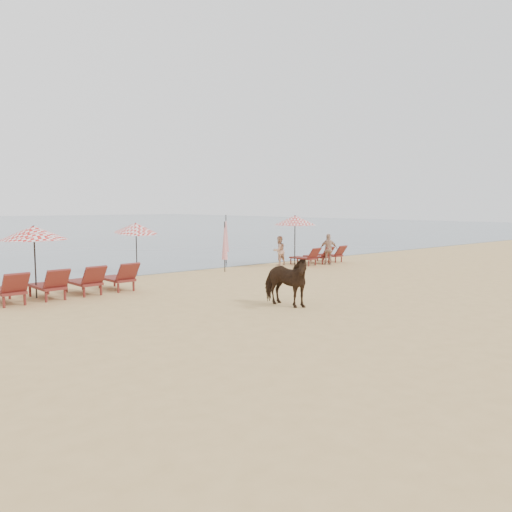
{
  "coord_description": "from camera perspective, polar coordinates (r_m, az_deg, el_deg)",
  "views": [
    {
      "loc": [
        -12.16,
        -9.88,
        3.04
      ],
      "look_at": [
        0.0,
        5.0,
        1.1
      ],
      "focal_mm": 35.0,
      "sensor_mm": 36.0,
      "label": 1
    }
  ],
  "objects": [
    {
      "name": "beachgoer_right_b",
      "position": [
        26.01,
        8.3,
        0.77
      ],
      "size": [
        1.0,
        0.85,
        1.6
      ],
      "primitive_type": "imported",
      "rotation": [
        0.0,
        0.0,
        2.54
      ],
      "color": "tan",
      "rests_on": "ground"
    },
    {
      "name": "ground",
      "position": [
        15.96,
        11.49,
        -5.34
      ],
      "size": [
        120.0,
        120.0,
        0.0
      ],
      "primitive_type": "plane",
      "color": "tan",
      "rests_on": "ground"
    },
    {
      "name": "umbrella_closed_left",
      "position": [
        22.97,
        -3.61,
        1.73
      ],
      "size": [
        0.28,
        0.28,
        2.32
      ],
      "rotation": [
        0.0,
        0.0,
        -0.3
      ],
      "color": "black",
      "rests_on": "ground"
    },
    {
      "name": "umbrella_open_left_b",
      "position": [
        22.84,
        -13.56,
        3.14
      ],
      "size": [
        1.87,
        1.9,
        2.38
      ],
      "rotation": [
        0.0,
        0.0,
        -0.01
      ],
      "color": "black",
      "rests_on": "ground"
    },
    {
      "name": "umbrella_closed_right",
      "position": [
        26.22,
        -3.45,
        2.57
      ],
      "size": [
        0.31,
        0.31,
        2.57
      ],
      "rotation": [
        0.0,
        0.0,
        0.05
      ],
      "color": "black",
      "rests_on": "ground"
    },
    {
      "name": "umbrella_open_left_a",
      "position": [
        17.81,
        -24.06,
        2.43
      ],
      "size": [
        2.11,
        2.11,
        2.4
      ],
      "rotation": [
        0.0,
        0.0,
        0.2
      ],
      "color": "black",
      "rests_on": "ground"
    },
    {
      "name": "lounger_cluster_left",
      "position": [
        17.8,
        -20.63,
        -2.83
      ],
      "size": [
        4.61,
        2.24,
        0.71
      ],
      "rotation": [
        0.0,
        0.0,
        0.08
      ],
      "color": "maroon",
      "rests_on": "ground"
    },
    {
      "name": "umbrella_open_right",
      "position": [
        24.81,
        4.48,
        4.08
      ],
      "size": [
        2.11,
        2.11,
        2.58
      ],
      "rotation": [
        0.0,
        0.0,
        -0.2
      ],
      "color": "black",
      "rests_on": "ground"
    },
    {
      "name": "cow",
      "position": [
        15.13,
        3.31,
        -2.88
      ],
      "size": [
        1.12,
        1.93,
        1.54
      ],
      "primitive_type": "imported",
      "rotation": [
        0.0,
        0.0,
        0.17
      ],
      "color": "black",
      "rests_on": "ground"
    },
    {
      "name": "lounger_cluster_right",
      "position": [
        26.55,
        7.32,
        0.08
      ],
      "size": [
        2.94,
        1.86,
        0.62
      ],
      "rotation": [
        0.0,
        0.0,
        0.07
      ],
      "color": "maroon",
      "rests_on": "ground"
    },
    {
      "name": "beachgoer_right_a",
      "position": [
        25.5,
        2.65,
        0.61
      ],
      "size": [
        0.75,
        0.59,
        1.5
      ],
      "primitive_type": "imported",
      "rotation": [
        0.0,
        0.0,
        3.11
      ],
      "color": "tan",
      "rests_on": "ground"
    }
  ]
}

